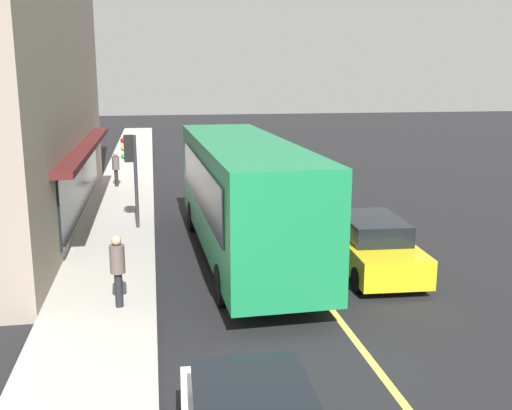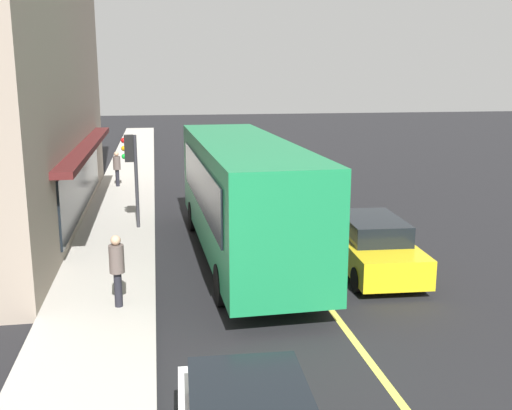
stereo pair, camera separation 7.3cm
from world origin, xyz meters
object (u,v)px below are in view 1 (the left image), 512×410
(car_yellow, at_px, (373,246))
(pedestrian_near_storefront, at_px, (116,166))
(pedestrian_waiting, at_px, (118,264))
(traffic_light, at_px, (130,159))
(bus, at_px, (243,192))

(car_yellow, relative_size, pedestrian_near_storefront, 2.67)
(car_yellow, relative_size, pedestrian_waiting, 2.60)
(traffic_light, height_order, pedestrian_waiting, traffic_light)
(pedestrian_near_storefront, distance_m, pedestrian_waiting, 15.23)
(bus, height_order, car_yellow, bus)
(pedestrian_waiting, bearing_deg, pedestrian_near_storefront, 3.27)
(traffic_light, bearing_deg, pedestrian_waiting, 179.10)
(traffic_light, relative_size, pedestrian_waiting, 1.90)
(traffic_light, xyz_separation_m, car_yellow, (-5.50, -6.62, -1.79))
(bus, height_order, traffic_light, bus)
(bus, bearing_deg, traffic_light, 42.58)
(car_yellow, xyz_separation_m, pedestrian_near_storefront, (13.45, 7.61, 0.39))
(car_yellow, height_order, pedestrian_near_storefront, pedestrian_near_storefront)
(traffic_light, distance_m, car_yellow, 8.79)
(bus, xyz_separation_m, pedestrian_near_storefront, (11.54, 4.28, -0.85))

